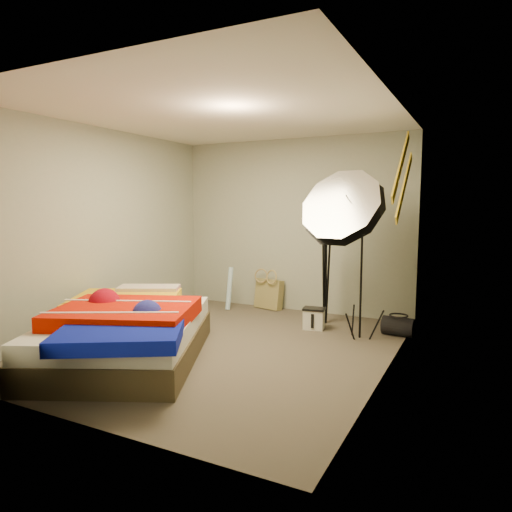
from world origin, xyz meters
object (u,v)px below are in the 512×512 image
Objects in this scene: camera_case at (314,319)px; duffel_bag at (398,326)px; camera_tripod at (326,274)px; wrapping_roll at (229,288)px; tote_bag at (269,294)px; photo_umbrella at (344,211)px; bed at (127,330)px.

duffel_bag is (1.00, 0.18, -0.01)m from camera_case.
camera_tripod is (-0.97, 0.16, 0.55)m from duffel_bag.
wrapping_roll is 2.53× the size of camera_case.
camera_tripod reaches higher than tote_bag.
duffel_bag is (2.49, -0.29, -0.20)m from wrapping_roll.
wrapping_roll is 2.52m from duffel_bag.
photo_umbrella is (-0.58, -0.38, 1.38)m from duffel_bag.
tote_bag is 1.19m from camera_tripod.
wrapping_roll is 0.30× the size of photo_umbrella.
camera_tripod reaches higher than wrapping_roll.
photo_umbrella reaches higher than duffel_bag.
photo_umbrella is (1.41, -0.98, 1.27)m from tote_bag.
bed is at bearing -83.90° from tote_bag.
wrapping_roll reaches higher than tote_bag.
camera_tripod is at bearing -10.18° from tote_bag.
wrapping_roll is 0.26× the size of bed.
tote_bag reaches higher than duffel_bag.
camera_tripod is at bearing 59.35° from bed.
bed reaches higher than tote_bag.
photo_umbrella reaches higher than camera_tripod.
camera_tripod reaches higher than bed.
tote_bag is at bearing 83.24° from bed.
camera_tripod is (1.34, 2.26, 0.36)m from bed.
camera_case is (1.50, -0.47, -0.19)m from wrapping_roll.
duffel_bag is 1.12m from camera_tripod.
photo_umbrella is at bearing -33.72° from camera_case.
photo_umbrella is at bearing -54.46° from camera_tripod.
bed is (-2.31, -2.10, 0.19)m from duffel_bag.
photo_umbrella is 1.81× the size of camera_tripod.
tote_bag is at bearing 156.96° from camera_tripod.
camera_case reaches higher than duffel_bag.
photo_umbrella is at bearing -19.21° from wrapping_roll.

